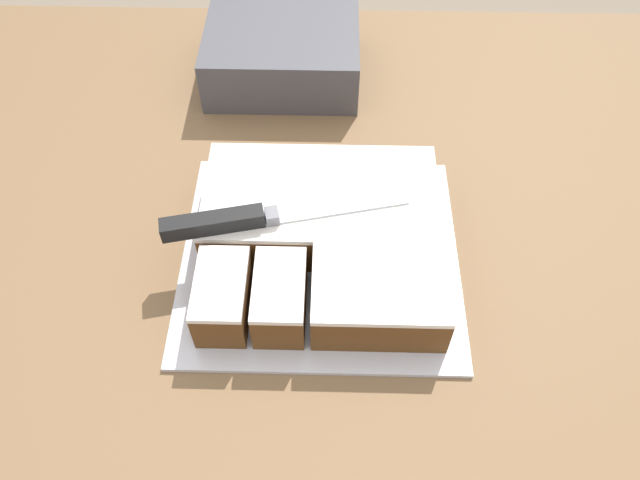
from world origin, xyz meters
name	(u,v)px	position (x,y,z in m)	size (l,w,h in m)	color
ground_plane	(296,462)	(0.00, 0.00, 0.00)	(8.00, 8.00, 0.00)	#7F705B
countertop	(289,387)	(0.00, 0.00, 0.44)	(1.40, 1.10, 0.88)	brown
cake_board	(320,256)	(0.06, -0.02, 0.89)	(0.35, 0.33, 0.01)	silver
cake	(323,238)	(0.06, -0.01, 0.92)	(0.30, 0.27, 0.06)	brown
knife	(234,220)	(-0.05, -0.02, 0.96)	(0.30, 0.09, 0.02)	silver
storage_box	(283,54)	(-0.01, 0.35, 0.93)	(0.24, 0.19, 0.09)	#47474C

